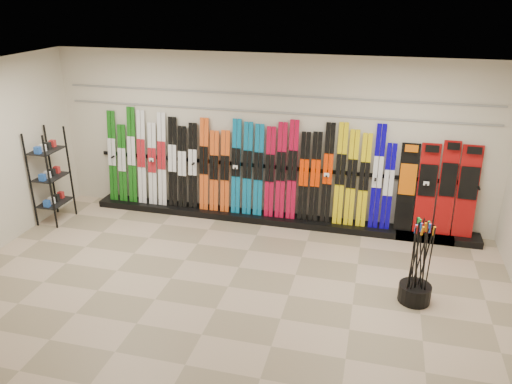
# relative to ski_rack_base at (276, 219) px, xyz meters

# --- Properties ---
(floor) EXTENTS (8.00, 8.00, 0.00)m
(floor) POSITION_rel_ski_rack_base_xyz_m (-0.22, -2.28, -0.06)
(floor) COLOR gray
(floor) RESTS_ON ground
(back_wall) EXTENTS (8.00, 0.00, 8.00)m
(back_wall) POSITION_rel_ski_rack_base_xyz_m (-0.22, 0.22, 1.44)
(back_wall) COLOR beige
(back_wall) RESTS_ON floor
(ceiling) EXTENTS (8.00, 8.00, 0.00)m
(ceiling) POSITION_rel_ski_rack_base_xyz_m (-0.22, -2.28, 2.94)
(ceiling) COLOR silver
(ceiling) RESTS_ON back_wall
(ski_rack_base) EXTENTS (8.00, 0.40, 0.12)m
(ski_rack_base) POSITION_rel_ski_rack_base_xyz_m (0.00, 0.00, 0.00)
(ski_rack_base) COLOR black
(ski_rack_base) RESTS_ON floor
(skis) EXTENTS (5.36, 0.25, 1.83)m
(skis) POSITION_rel_ski_rack_base_xyz_m (-0.67, 0.06, 0.90)
(skis) COLOR #155E12
(skis) RESTS_ON ski_rack_base
(snowboards) EXTENTS (1.27, 0.25, 1.60)m
(snowboards) POSITION_rel_ski_rack_base_xyz_m (2.71, 0.08, 0.83)
(snowboards) COLOR black
(snowboards) RESTS_ON ski_rack_base
(accessory_rack) EXTENTS (0.40, 0.60, 1.72)m
(accessory_rack) POSITION_rel_ski_rack_base_xyz_m (-3.97, -0.91, 0.80)
(accessory_rack) COLOR black
(accessory_rack) RESTS_ON floor
(pole_bin) EXTENTS (0.44, 0.44, 0.25)m
(pole_bin) POSITION_rel_ski_rack_base_xyz_m (2.36, -1.98, 0.07)
(pole_bin) COLOR black
(pole_bin) RESTS_ON floor
(ski_poles) EXTENTS (0.27, 0.33, 1.18)m
(ski_poles) POSITION_rel_ski_rack_base_xyz_m (2.36, -2.00, 0.55)
(ski_poles) COLOR black
(ski_poles) RESTS_ON pole_bin
(slatwall_rail_0) EXTENTS (7.60, 0.02, 0.03)m
(slatwall_rail_0) POSITION_rel_ski_rack_base_xyz_m (-0.22, 0.20, 1.94)
(slatwall_rail_0) COLOR gray
(slatwall_rail_0) RESTS_ON back_wall
(slatwall_rail_1) EXTENTS (7.60, 0.02, 0.03)m
(slatwall_rail_1) POSITION_rel_ski_rack_base_xyz_m (-0.22, 0.20, 2.24)
(slatwall_rail_1) COLOR gray
(slatwall_rail_1) RESTS_ON back_wall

